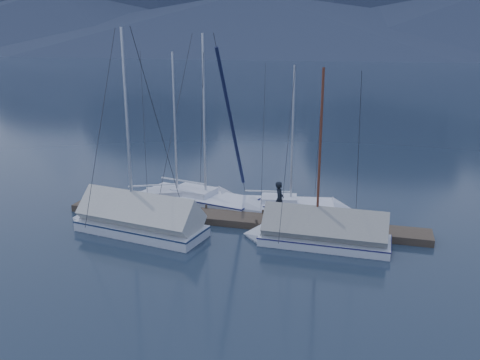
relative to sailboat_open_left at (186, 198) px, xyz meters
name	(u,v)px	position (x,y,z in m)	size (l,w,h in m)	color
ground	(228,238)	(3.84, -4.53, -0.16)	(1000.00, 1000.00, 0.00)	black
dock	(240,221)	(3.84, -2.53, -0.05)	(18.00, 1.50, 0.54)	#382D23
mooring_posts	(230,215)	(3.34, -2.53, 0.19)	(15.12, 1.52, 0.35)	#382D23
sailboat_open_left	(186,198)	(0.00, 0.00, 0.00)	(6.90, 4.68, 8.93)	silver
sailboat_open_mid	(214,202)	(1.77, -0.34, 0.02)	(7.81, 3.80, 9.95)	silver
sailboat_open_right	(299,206)	(6.31, 0.34, -0.01)	(6.47, 2.98, 8.28)	silver
sailboat_covered_near	(313,235)	(7.66, -4.17, 0.27)	(6.60, 2.84, 8.54)	silver
sailboat_covered_far	(131,221)	(-0.82, -4.99, 0.34)	(7.53, 3.46, 10.20)	silver
person	(279,199)	(5.71, -2.08, 1.08)	(0.65, 0.43, 1.79)	black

